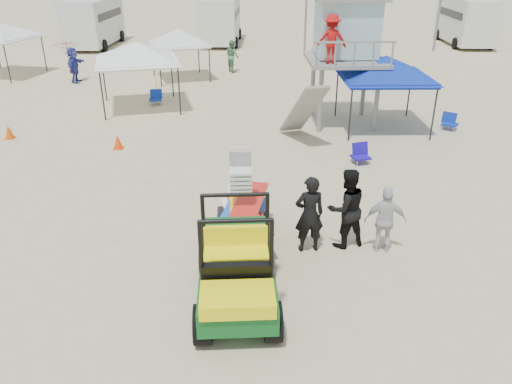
{
  "coord_description": "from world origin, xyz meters",
  "views": [
    {
      "loc": [
        0.81,
        -7.17,
        6.2
      ],
      "look_at": [
        0.5,
        3.0,
        1.3
      ],
      "focal_mm": 35.0,
      "sensor_mm": 36.0,
      "label": 1
    }
  ],
  "objects_px": {
    "canopy_blue": "(387,60)",
    "surf_trailer": "(242,210)",
    "man_left": "(309,214)",
    "utility_cart": "(235,262)",
    "lifeguard_tower": "(345,33)"
  },
  "relations": [
    {
      "from": "surf_trailer",
      "to": "canopy_blue",
      "type": "distance_m",
      "value": 10.16
    },
    {
      "from": "man_left",
      "to": "surf_trailer",
      "type": "bearing_deg",
      "value": -22.4
    },
    {
      "from": "utility_cart",
      "to": "surf_trailer",
      "type": "xyz_separation_m",
      "value": [
        0.01,
        2.34,
        -0.14
      ]
    },
    {
      "from": "surf_trailer",
      "to": "canopy_blue",
      "type": "bearing_deg",
      "value": 60.78
    },
    {
      "from": "utility_cart",
      "to": "canopy_blue",
      "type": "xyz_separation_m",
      "value": [
        4.89,
        11.07,
        1.63
      ]
    },
    {
      "from": "surf_trailer",
      "to": "lifeguard_tower",
      "type": "distance_m",
      "value": 10.3
    },
    {
      "from": "surf_trailer",
      "to": "utility_cart",
      "type": "bearing_deg",
      "value": -90.24
    },
    {
      "from": "utility_cart",
      "to": "lifeguard_tower",
      "type": "bearing_deg",
      "value": 73.93
    },
    {
      "from": "canopy_blue",
      "to": "surf_trailer",
      "type": "bearing_deg",
      "value": -119.22
    },
    {
      "from": "surf_trailer",
      "to": "lifeguard_tower",
      "type": "relative_size",
      "value": 0.5
    },
    {
      "from": "man_left",
      "to": "lifeguard_tower",
      "type": "bearing_deg",
      "value": -112.02
    },
    {
      "from": "man_left",
      "to": "canopy_blue",
      "type": "xyz_separation_m",
      "value": [
        3.37,
        9.03,
        1.7
      ]
    },
    {
      "from": "man_left",
      "to": "lifeguard_tower",
      "type": "relative_size",
      "value": 0.4
    },
    {
      "from": "surf_trailer",
      "to": "canopy_blue",
      "type": "height_order",
      "value": "canopy_blue"
    },
    {
      "from": "lifeguard_tower",
      "to": "canopy_blue",
      "type": "xyz_separation_m",
      "value": [
        1.52,
        -0.65,
        -0.83
      ]
    }
  ]
}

